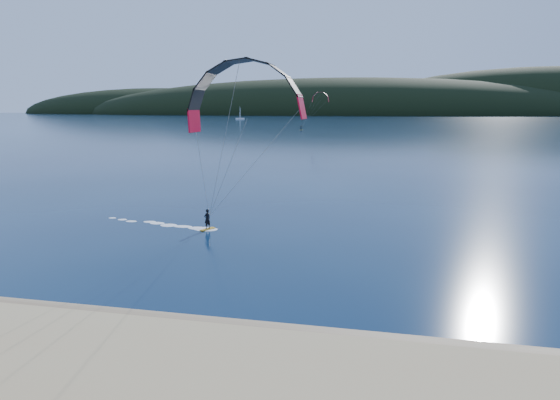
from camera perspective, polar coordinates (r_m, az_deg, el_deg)
ground at (r=19.35m, az=-21.00°, el=-20.03°), size 1800.00×1800.00×0.00m
wet_sand at (r=22.74m, az=-14.76°, el=-14.57°), size 220.00×2.50×0.10m
headland at (r=759.14m, az=11.11°, el=10.25°), size 1200.00×310.00×140.00m
kitesurfer_near at (r=30.37m, az=-4.53°, el=9.28°), size 19.76×9.05×11.84m
kitesurfer_far at (r=210.20m, az=4.91°, el=11.98°), size 13.53×5.02×15.09m
sailboat at (r=423.90m, az=-4.92°, el=9.94°), size 8.26×5.13×11.49m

